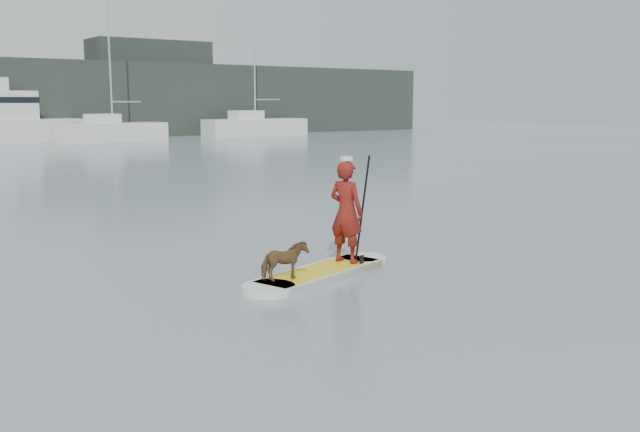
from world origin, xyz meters
TOP-DOWN VIEW (x-y plane):
  - ground at (0.00, 0.00)m, footprint 140.00×140.00m
  - paddleboard at (0.14, 3.76)m, footprint 3.19×1.52m
  - paddler at (0.83, 3.97)m, footprint 0.59×0.72m
  - white_cap at (0.83, 3.97)m, footprint 0.22×0.22m
  - dog at (-0.71, 3.51)m, footprint 0.74×0.41m
  - paddle at (0.97, 3.73)m, footprint 0.12×0.30m
  - sailboat_e at (11.29, 45.12)m, footprint 7.75×3.18m
  - sailboat_f at (24.12, 46.86)m, footprint 8.87×2.66m
  - motor_yacht_a at (4.50, 47.79)m, footprint 10.16×4.35m
  - shore_building_east at (18.00, 54.00)m, footprint 10.00×4.00m

SIDE VIEW (x-z plane):
  - ground at x=0.00m, z-range 0.00..0.00m
  - paddleboard at x=0.14m, z-range 0.00..0.12m
  - dog at x=-0.71m, z-range 0.12..0.72m
  - sailboat_e at x=11.29m, z-range -4.68..6.25m
  - paddle at x=0.97m, z-range -0.20..1.80m
  - sailboat_f at x=24.12m, z-range -5.74..7.53m
  - paddler at x=0.83m, z-range 0.12..1.84m
  - motor_yacht_a at x=4.50m, z-range -1.29..4.61m
  - white_cap at x=0.83m, z-range 1.84..1.91m
  - shore_building_east at x=18.00m, z-range 0.00..8.00m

